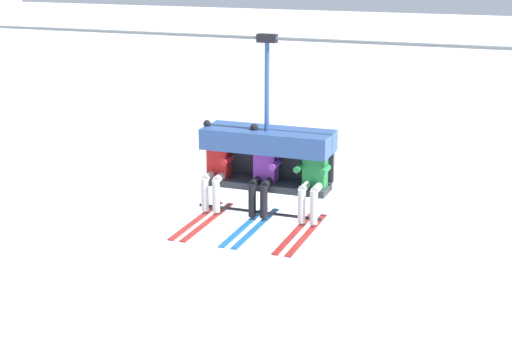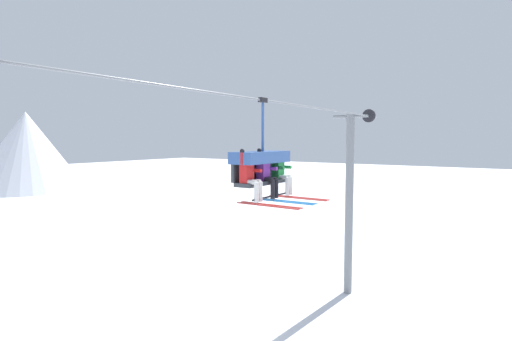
# 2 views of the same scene
# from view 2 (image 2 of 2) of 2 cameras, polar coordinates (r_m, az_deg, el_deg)

# --- Properties ---
(mountain_peak_central) EXTENTS (14.73, 14.73, 10.63)m
(mountain_peak_central) POSITION_cam_2_polar(r_m,az_deg,el_deg) (62.28, -29.90, 2.42)
(mountain_peak_central) COLOR white
(mountain_peak_central) RESTS_ON ground_plane
(lift_tower_far) EXTENTS (0.36, 1.88, 8.19)m
(lift_tower_far) POSITION_cam_2_polar(r_m,az_deg,el_deg) (18.21, 13.23, -4.01)
(lift_tower_far) COLOR slate
(lift_tower_far) RESTS_ON ground_plane
(lift_cable) EXTENTS (16.56, 0.05, 0.05)m
(lift_cable) POSITION_cam_2_polar(r_m,az_deg,el_deg) (11.13, 3.71, 9.62)
(lift_cable) COLOR slate
(chairlift_chair) EXTENTS (1.89, 0.74, 2.52)m
(chairlift_chair) POSITION_cam_2_polar(r_m,az_deg,el_deg) (10.33, 0.62, 1.17)
(chairlift_chair) COLOR #33383D
(skier_red) EXTENTS (0.48, 1.70, 1.34)m
(skier_red) POSITION_cam_2_polar(r_m,az_deg,el_deg) (9.63, -0.75, -0.75)
(skier_red) COLOR red
(skier_purple) EXTENTS (0.48, 1.70, 1.34)m
(skier_purple) POSITION_cam_2_polar(r_m,az_deg,el_deg) (10.23, 1.61, -0.44)
(skier_purple) COLOR purple
(skier_green) EXTENTS (0.46, 1.70, 1.23)m
(skier_green) POSITION_cam_2_polar(r_m,az_deg,el_deg) (10.86, 3.74, -0.27)
(skier_green) COLOR #23843D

